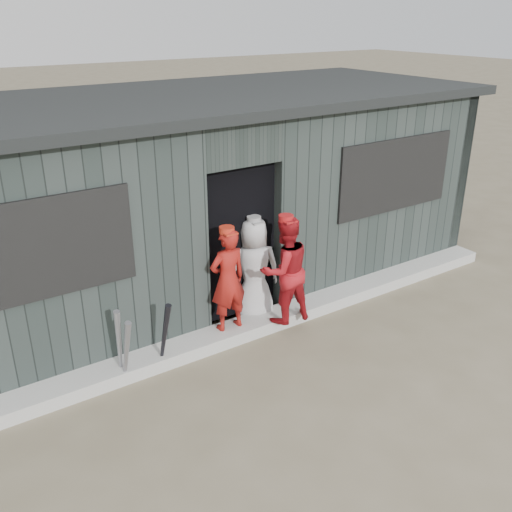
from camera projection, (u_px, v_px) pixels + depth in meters
ground at (358, 410)px, 5.58m from camera, size 80.00×80.00×0.00m
curb at (255, 325)px, 6.94m from camera, size 8.00×0.36×0.15m
bat_left at (126, 353)px, 5.78m from camera, size 0.10×0.29×0.81m
bat_mid at (119, 345)px, 5.86m from camera, size 0.10×0.21×0.87m
bat_right at (164, 336)px, 6.04m from camera, size 0.12×0.30×0.85m
player_red_left at (228, 280)px, 6.51m from camera, size 0.46×0.30×1.24m
player_red_right at (285, 270)px, 6.67m from camera, size 0.68×0.55×1.31m
player_grey_back at (254, 270)px, 6.99m from camera, size 0.76×0.61×1.34m
dugout at (186, 195)px, 7.74m from camera, size 8.30×3.30×2.62m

